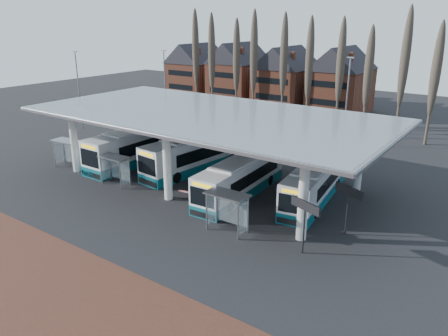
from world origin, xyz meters
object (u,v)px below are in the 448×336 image
Objects in this scene: bus_2 at (241,178)px; bus_3 at (315,182)px; bus_0 at (141,145)px; shelter_1 at (116,164)px; shelter_2 at (228,203)px; bus_1 at (198,153)px; shelter_0 at (68,147)px.

bus_2 reaches higher than bus_3.
shelter_1 is (2.98, -6.07, 0.20)m from bus_0.
bus_0 is 18.12m from shelter_2.
bus_1 reaches higher than bus_2.
shelter_2 is at bearing -67.70° from bus_2.
shelter_1 is at bearing -163.98° from bus_3.
shelter_2 is (9.98, -9.18, 0.41)m from bus_1.
bus_0 is at bearing 153.83° from shelter_2.
bus_1 is 12.96m from shelter_0.
bus_1 is 7.69m from bus_2.
shelter_0 is at bearing 173.22° from shelter_2.
shelter_1 is (-16.00, -7.03, 0.43)m from bus_3.
bus_2 reaches higher than shelter_2.
bus_0 is at bearing 46.63° from shelter_0.
shelter_0 is 1.08× the size of shelter_1.
bus_0 is 19.00m from bus_3.
bus_3 is (12.58, -0.45, -0.19)m from bus_1.
bus_1 is 1.13× the size of bus_3.
bus_1 reaches higher than shelter_0.
bus_1 reaches higher than shelter_1.
bus_3 is 17.48m from shelter_1.
bus_1 is 4.15× the size of shelter_0.
bus_0 reaches higher than shelter_1.
bus_1 is (6.39, 1.41, -0.04)m from bus_0.
shelter_0 is 21.00m from shelter_2.
bus_3 is at bearing 4.00° from bus_1.
bus_0 is 1.01× the size of bus_1.
shelter_2 is (20.89, -2.20, 0.05)m from shelter_0.
shelter_0 is 7.52m from shelter_1.
shelter_2 is (2.93, -6.10, 0.58)m from bus_2.
bus_1 is at bearing 12.28° from bus_0.
shelter_1 is at bearing -8.09° from shelter_0.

